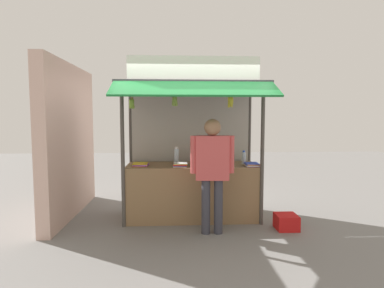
{
  "coord_description": "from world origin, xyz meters",
  "views": [
    {
      "loc": [
        -0.27,
        -5.21,
        1.71
      ],
      "look_at": [
        0.0,
        0.0,
        1.27
      ],
      "focal_mm": 29.06,
      "sensor_mm": 36.0,
      "label": 1
    }
  ],
  "objects_px": {
    "banana_bunch_leftmost": "(132,104)",
    "plastic_crate": "(286,222)",
    "water_bottle_far_left": "(244,158)",
    "water_bottle_far_right": "(223,155)",
    "banana_bunch_inner_left": "(175,101)",
    "vendor_person": "(212,165)",
    "magazine_stack_back_right": "(180,165)",
    "water_bottle_mid_right": "(176,156)",
    "magazine_stack_front_right": "(140,165)",
    "magazine_stack_left": "(252,164)",
    "banana_bunch_rightmost": "(230,102)"
  },
  "relations": [
    {
      "from": "magazine_stack_front_right",
      "to": "plastic_crate",
      "type": "relative_size",
      "value": 0.88
    },
    {
      "from": "water_bottle_far_right",
      "to": "banana_bunch_inner_left",
      "type": "distance_m",
      "value": 1.34
    },
    {
      "from": "water_bottle_mid_right",
      "to": "water_bottle_far_left",
      "type": "distance_m",
      "value": 1.16
    },
    {
      "from": "magazine_stack_left",
      "to": "plastic_crate",
      "type": "bearing_deg",
      "value": -42.65
    },
    {
      "from": "magazine_stack_back_right",
      "to": "vendor_person",
      "type": "relative_size",
      "value": 0.15
    },
    {
      "from": "banana_bunch_leftmost",
      "to": "banana_bunch_rightmost",
      "type": "bearing_deg",
      "value": -0.03
    },
    {
      "from": "magazine_stack_left",
      "to": "banana_bunch_inner_left",
      "type": "distance_m",
      "value": 1.64
    },
    {
      "from": "banana_bunch_inner_left",
      "to": "plastic_crate",
      "type": "xyz_separation_m",
      "value": [
        1.71,
        -0.14,
        -1.85
      ]
    },
    {
      "from": "water_bottle_mid_right",
      "to": "vendor_person",
      "type": "height_order",
      "value": "vendor_person"
    },
    {
      "from": "water_bottle_mid_right",
      "to": "magazine_stack_back_right",
      "type": "relative_size",
      "value": 1.19
    },
    {
      "from": "water_bottle_mid_right",
      "to": "banana_bunch_rightmost",
      "type": "height_order",
      "value": "banana_bunch_rightmost"
    },
    {
      "from": "water_bottle_mid_right",
      "to": "magazine_stack_front_right",
      "type": "relative_size",
      "value": 1.02
    },
    {
      "from": "banana_bunch_inner_left",
      "to": "water_bottle_mid_right",
      "type": "bearing_deg",
      "value": 87.8
    },
    {
      "from": "water_bottle_mid_right",
      "to": "plastic_crate",
      "type": "bearing_deg",
      "value": -23.65
    },
    {
      "from": "magazine_stack_front_right",
      "to": "plastic_crate",
      "type": "bearing_deg",
      "value": -13.06
    },
    {
      "from": "water_bottle_far_left",
      "to": "magazine_stack_left",
      "type": "relative_size",
      "value": 0.86
    },
    {
      "from": "magazine_stack_back_right",
      "to": "banana_bunch_leftmost",
      "type": "relative_size",
      "value": 0.83
    },
    {
      "from": "banana_bunch_rightmost",
      "to": "banana_bunch_inner_left",
      "type": "distance_m",
      "value": 0.84
    },
    {
      "from": "water_bottle_far_left",
      "to": "banana_bunch_rightmost",
      "type": "height_order",
      "value": "banana_bunch_rightmost"
    },
    {
      "from": "banana_bunch_inner_left",
      "to": "plastic_crate",
      "type": "height_order",
      "value": "banana_bunch_inner_left"
    },
    {
      "from": "magazine_stack_back_right",
      "to": "magazine_stack_left",
      "type": "relative_size",
      "value": 0.91
    },
    {
      "from": "banana_bunch_leftmost",
      "to": "magazine_stack_front_right",
      "type": "bearing_deg",
      "value": 80.08
    },
    {
      "from": "water_bottle_mid_right",
      "to": "vendor_person",
      "type": "distance_m",
      "value": 1.0
    },
    {
      "from": "banana_bunch_leftmost",
      "to": "vendor_person",
      "type": "xyz_separation_m",
      "value": [
        1.18,
        -0.25,
        -0.9
      ]
    },
    {
      "from": "magazine_stack_front_right",
      "to": "plastic_crate",
      "type": "distance_m",
      "value": 2.48
    },
    {
      "from": "magazine_stack_back_right",
      "to": "plastic_crate",
      "type": "xyz_separation_m",
      "value": [
        1.63,
        -0.44,
        -0.84
      ]
    },
    {
      "from": "banana_bunch_inner_left",
      "to": "vendor_person",
      "type": "relative_size",
      "value": 0.15
    },
    {
      "from": "water_bottle_far_left",
      "to": "banana_bunch_leftmost",
      "type": "distance_m",
      "value": 2.09
    },
    {
      "from": "water_bottle_far_right",
      "to": "banana_bunch_leftmost",
      "type": "bearing_deg",
      "value": -158.81
    },
    {
      "from": "water_bottle_far_right",
      "to": "vendor_person",
      "type": "relative_size",
      "value": 0.19
    },
    {
      "from": "water_bottle_mid_right",
      "to": "vendor_person",
      "type": "relative_size",
      "value": 0.17
    },
    {
      "from": "plastic_crate",
      "to": "banana_bunch_leftmost",
      "type": "bearing_deg",
      "value": 176.6
    },
    {
      "from": "water_bottle_mid_right",
      "to": "banana_bunch_rightmost",
      "type": "distance_m",
      "value": 1.35
    },
    {
      "from": "water_bottle_mid_right",
      "to": "water_bottle_far_left",
      "type": "xyz_separation_m",
      "value": [
        1.15,
        -0.09,
        -0.03
      ]
    },
    {
      "from": "magazine_stack_left",
      "to": "banana_bunch_leftmost",
      "type": "xyz_separation_m",
      "value": [
        -1.9,
        -0.27,
        0.97
      ]
    },
    {
      "from": "banana_bunch_leftmost",
      "to": "vendor_person",
      "type": "distance_m",
      "value": 1.51
    },
    {
      "from": "magazine_stack_back_right",
      "to": "water_bottle_mid_right",
      "type": "bearing_deg",
      "value": 101.18
    },
    {
      "from": "banana_bunch_rightmost",
      "to": "banana_bunch_leftmost",
      "type": "relative_size",
      "value": 0.94
    },
    {
      "from": "banana_bunch_leftmost",
      "to": "plastic_crate",
      "type": "bearing_deg",
      "value": -3.4
    },
    {
      "from": "water_bottle_far_left",
      "to": "plastic_crate",
      "type": "bearing_deg",
      "value": -50.6
    },
    {
      "from": "water_bottle_far_right",
      "to": "water_bottle_far_left",
      "type": "height_order",
      "value": "water_bottle_far_right"
    },
    {
      "from": "banana_bunch_inner_left",
      "to": "banana_bunch_leftmost",
      "type": "relative_size",
      "value": 0.87
    },
    {
      "from": "water_bottle_far_left",
      "to": "plastic_crate",
      "type": "height_order",
      "value": "water_bottle_far_left"
    },
    {
      "from": "magazine_stack_left",
      "to": "water_bottle_far_left",
      "type": "bearing_deg",
      "value": 109.74
    },
    {
      "from": "magazine_stack_front_right",
      "to": "banana_bunch_rightmost",
      "type": "bearing_deg",
      "value": -15.42
    },
    {
      "from": "water_bottle_far_right",
      "to": "magazine_stack_front_right",
      "type": "xyz_separation_m",
      "value": [
        -1.39,
        -0.18,
        -0.13
      ]
    },
    {
      "from": "banana_bunch_leftmost",
      "to": "plastic_crate",
      "type": "xyz_separation_m",
      "value": [
        2.35,
        -0.14,
        -1.81
      ]
    },
    {
      "from": "magazine_stack_back_right",
      "to": "plastic_crate",
      "type": "bearing_deg",
      "value": -15.13
    },
    {
      "from": "water_bottle_far_right",
      "to": "vendor_person",
      "type": "bearing_deg",
      "value": -108.61
    },
    {
      "from": "banana_bunch_inner_left",
      "to": "plastic_crate",
      "type": "relative_size",
      "value": 0.8
    }
  ]
}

